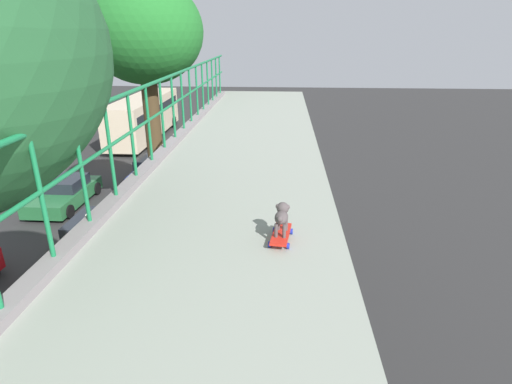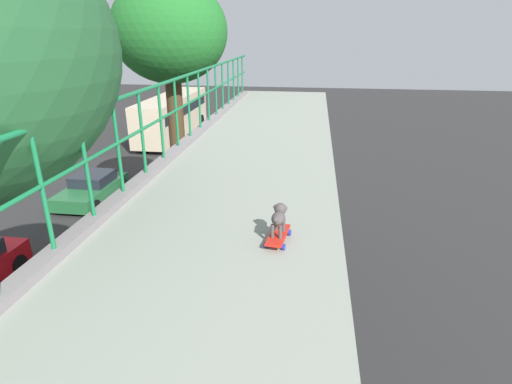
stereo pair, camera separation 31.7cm
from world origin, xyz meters
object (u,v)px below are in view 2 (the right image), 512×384
object	(u,v)px
car_yellow_cab_fifth	(120,228)
car_green_sixth	(92,188)
city_bus	(173,114)
small_dog	(279,216)
toy_skateboard	(278,235)
car_blue_seventh	(179,169)

from	to	relation	value
car_yellow_cab_fifth	car_green_sixth	distance (m)	5.24
city_bus	small_dog	xyz separation A→B (m)	(10.29, -26.17, 4.12)
toy_skateboard	small_dog	distance (m)	0.21
toy_skateboard	car_yellow_cab_fifth	bearing A→B (deg)	125.86
car_yellow_cab_fifth	city_bus	world-z (taller)	city_bus
toy_skateboard	small_dog	size ratio (longest dim) A/B	1.57
car_green_sixth	car_blue_seventh	size ratio (longest dim) A/B	1.05
car_yellow_cab_fifth	small_dog	bearing A→B (deg)	-54.07
car_yellow_cab_fifth	car_green_sixth	bearing A→B (deg)	129.50
car_blue_seventh	toy_skateboard	world-z (taller)	toy_skateboard
car_yellow_cab_fifth	toy_skateboard	size ratio (longest dim) A/B	7.92
city_bus	toy_skateboard	distance (m)	28.41
city_bus	toy_skateboard	world-z (taller)	toy_skateboard
toy_skateboard	city_bus	bearing A→B (deg)	111.45
car_blue_seventh	toy_skateboard	distance (m)	18.48
car_blue_seventh	toy_skateboard	xyz separation A→B (m)	(6.74, -16.46, 4.99)
car_yellow_cab_fifth	small_dog	xyz separation A→B (m)	(6.71, -9.26, 5.20)
car_green_sixth	small_dog	size ratio (longest dim) A/B	12.58
car_yellow_cab_fifth	city_bus	xyz separation A→B (m)	(-3.58, 16.91, 1.08)
city_bus	small_dog	world-z (taller)	small_dog
toy_skateboard	small_dog	bearing A→B (deg)	79.48
car_green_sixth	city_bus	world-z (taller)	city_bus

